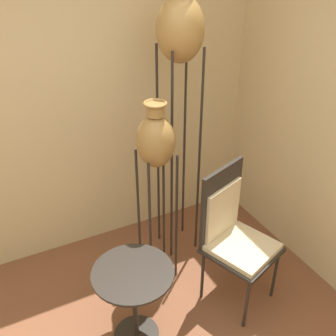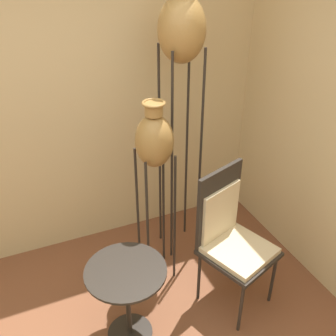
# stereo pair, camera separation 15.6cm
# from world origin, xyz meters

# --- Properties ---
(wall_back) EXTENTS (7.59, 0.06, 2.70)m
(wall_back) POSITION_xyz_m (0.00, 1.82, 1.35)
(wall_back) COLOR #D1B784
(wall_back) RESTS_ON ground_plane
(vase_stand_tall) EXTENTS (0.34, 0.34, 2.20)m
(vase_stand_tall) POSITION_xyz_m (0.92, 1.36, 1.86)
(vase_stand_tall) COLOR #28231E
(vase_stand_tall) RESTS_ON ground_plane
(vase_stand_medium) EXTENTS (0.27, 0.27, 1.52)m
(vase_stand_medium) POSITION_xyz_m (0.61, 1.11, 1.21)
(vase_stand_medium) COLOR #28231E
(vase_stand_medium) RESTS_ON ground_plane
(chair) EXTENTS (0.59, 0.59, 1.10)m
(chair) POSITION_xyz_m (1.01, 0.67, 0.61)
(chair) COLOR #28231E
(chair) RESTS_ON ground_plane
(side_table) EXTENTS (0.53, 0.53, 0.62)m
(side_table) POSITION_xyz_m (0.20, 0.62, 0.46)
(side_table) COLOR #28231E
(side_table) RESTS_ON ground_plane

